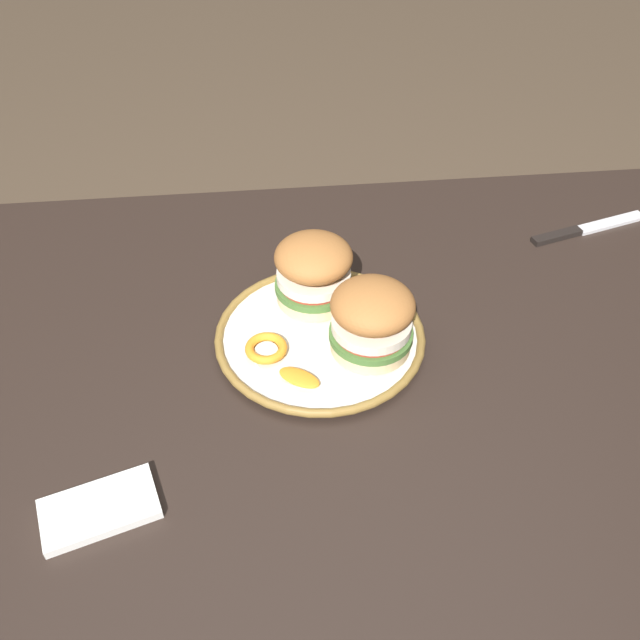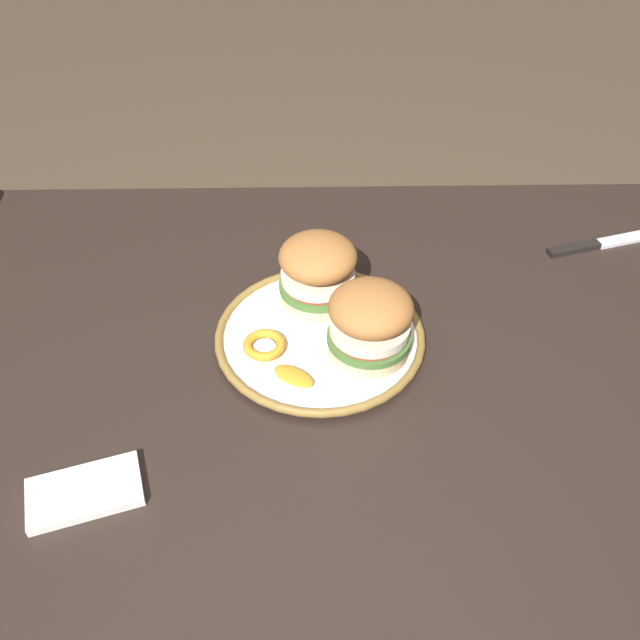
{
  "view_description": "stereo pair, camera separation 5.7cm",
  "coord_description": "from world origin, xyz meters",
  "px_view_note": "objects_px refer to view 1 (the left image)",
  "views": [
    {
      "loc": [
        0.03,
        0.65,
        1.37
      ],
      "look_at": [
        -0.04,
        -0.02,
        0.74
      ],
      "focal_mm": 38.38,
      "sensor_mm": 36.0,
      "label": 1
    },
    {
      "loc": [
        -0.03,
        0.66,
        1.37
      ],
      "look_at": [
        -0.04,
        -0.02,
        0.74
      ],
      "focal_mm": 38.38,
      "sensor_mm": 36.0,
      "label": 2
    }
  ],
  "objects_px": {
    "sandwich_half_left": "(314,270)",
    "sandwich_half_right": "(372,318)",
    "dining_table": "(293,397)",
    "table_knife": "(581,231)",
    "dinner_plate": "(320,336)"
  },
  "relations": [
    {
      "from": "sandwich_half_left",
      "to": "sandwich_half_right",
      "type": "bearing_deg",
      "value": 121.48
    },
    {
      "from": "dining_table",
      "to": "sandwich_half_right",
      "type": "xyz_separation_m",
      "value": [
        -0.11,
        0.01,
        0.16
      ]
    },
    {
      "from": "table_knife",
      "to": "sandwich_half_left",
      "type": "bearing_deg",
      "value": 16.96
    },
    {
      "from": "sandwich_half_right",
      "to": "sandwich_half_left",
      "type": "bearing_deg",
      "value": -58.52
    },
    {
      "from": "sandwich_half_right",
      "to": "dining_table",
      "type": "bearing_deg",
      "value": -6.24
    },
    {
      "from": "dining_table",
      "to": "dinner_plate",
      "type": "height_order",
      "value": "dinner_plate"
    },
    {
      "from": "dinner_plate",
      "to": "sandwich_half_left",
      "type": "distance_m",
      "value": 0.09
    },
    {
      "from": "sandwich_half_right",
      "to": "table_knife",
      "type": "height_order",
      "value": "sandwich_half_right"
    },
    {
      "from": "sandwich_half_left",
      "to": "table_knife",
      "type": "distance_m",
      "value": 0.49
    },
    {
      "from": "dinner_plate",
      "to": "dining_table",
      "type": "bearing_deg",
      "value": 29.13
    },
    {
      "from": "sandwich_half_right",
      "to": "dinner_plate",
      "type": "bearing_deg",
      "value": -28.21
    },
    {
      "from": "dinner_plate",
      "to": "sandwich_half_right",
      "type": "xyz_separation_m",
      "value": [
        -0.06,
        0.03,
        0.06
      ]
    },
    {
      "from": "dining_table",
      "to": "sandwich_half_left",
      "type": "distance_m",
      "value": 0.19
    },
    {
      "from": "dining_table",
      "to": "sandwich_half_right",
      "type": "bearing_deg",
      "value": 173.76
    },
    {
      "from": "dining_table",
      "to": "table_knife",
      "type": "height_order",
      "value": "table_knife"
    }
  ]
}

